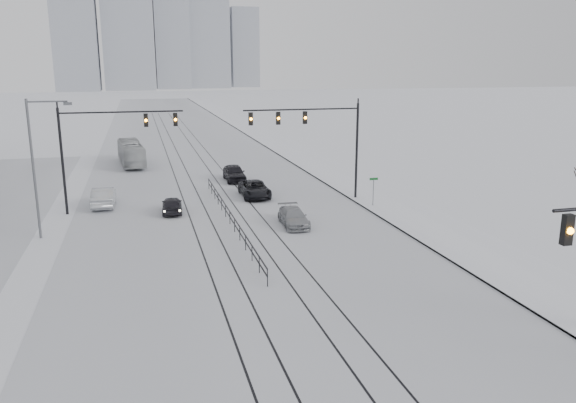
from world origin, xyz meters
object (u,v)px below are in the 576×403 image
object	(u,v)px
sedan_nb_right	(294,217)
sedan_nb_far	(234,173)
sedan_sb_inner	(172,205)
sedan_nb_front	(255,189)
sedan_sb_outer	(104,197)
box_truck	(131,153)

from	to	relation	value
sedan_nb_right	sedan_nb_far	bearing A→B (deg)	97.43
sedan_sb_inner	sedan_nb_front	distance (m)	8.06
sedan_nb_right	sedan_nb_front	bearing A→B (deg)	97.91
sedan_sb_outer	box_truck	distance (m)	19.43
sedan_sb_inner	sedan_sb_outer	xyz separation A→B (m)	(-5.14, 3.51, 0.14)
sedan_sb_outer	sedan_nb_far	bearing A→B (deg)	-146.29
sedan_sb_inner	sedan_nb_front	size ratio (longest dim) A/B	0.75
sedan_nb_right	box_truck	world-z (taller)	box_truck
sedan_sb_outer	sedan_nb_front	xyz separation A→B (m)	(12.32, 0.16, -0.09)
sedan_sb_inner	sedan_nb_right	size ratio (longest dim) A/B	0.88
sedan_sb_outer	sedan_nb_right	bearing A→B (deg)	146.40
sedan_sb_outer	sedan_nb_front	bearing A→B (deg)	-177.84
sedan_sb_outer	sedan_sb_inner	bearing A→B (deg)	147.13
sedan_sb_inner	sedan_nb_right	world-z (taller)	sedan_sb_inner
sedan_sb_inner	sedan_sb_outer	size ratio (longest dim) A/B	0.79
sedan_sb_inner	sedan_nb_far	xyz separation A→B (m)	(6.64, 10.95, 0.15)
sedan_sb_outer	sedan_nb_right	xyz separation A→B (m)	(13.18, -9.24, -0.17)
sedan_nb_front	sedan_nb_right	xyz separation A→B (m)	(0.87, -9.40, -0.08)
sedan_nb_far	sedan_nb_right	bearing A→B (deg)	-84.85
sedan_nb_front	sedan_nb_far	world-z (taller)	sedan_nb_far
sedan_nb_right	sedan_sb_outer	bearing A→B (deg)	147.62
sedan_nb_right	sedan_nb_far	world-z (taller)	sedan_nb_far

